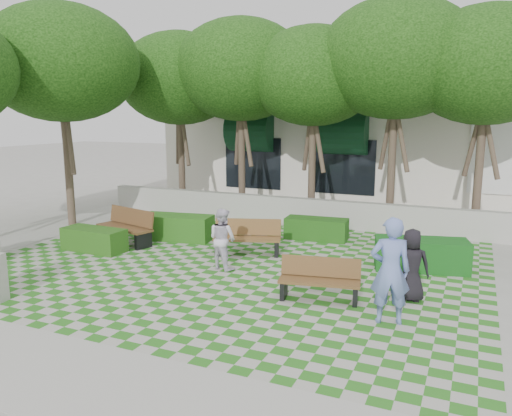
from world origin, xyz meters
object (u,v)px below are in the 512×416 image
at_px(bench_mid, 247,238).
at_px(bench_east, 320,280).
at_px(person_white, 222,239).
at_px(person_dark, 411,265).
at_px(person_blue, 390,271).
at_px(hedge_west, 94,240).
at_px(hedge_midleft, 177,227).
at_px(hedge_east, 421,255).
at_px(bench_west, 126,227).
at_px(hedge_midright, 316,229).

bearing_deg(bench_mid, bench_east, -60.35).
bearing_deg(person_white, person_dark, -168.06).
bearing_deg(person_blue, hedge_west, -28.58).
distance_m(hedge_midleft, person_white, 3.28).
bearing_deg(person_white, hedge_west, 16.61).
relative_size(hedge_west, person_blue, 0.92).
relative_size(bench_east, person_white, 1.13).
bearing_deg(hedge_west, hedge_midleft, 55.44).
bearing_deg(person_dark, bench_mid, -29.76).
height_order(bench_mid, hedge_east, bench_mid).
bearing_deg(hedge_east, person_blue, -93.32).
xyz_separation_m(bench_east, hedge_east, (1.66, 2.90, -0.03)).
relative_size(bench_west, hedge_midright, 1.10).
bearing_deg(bench_west, hedge_midright, 43.78).
xyz_separation_m(bench_east, hedge_midleft, (-5.33, 3.04, -0.04)).
bearing_deg(hedge_midright, hedge_east, -30.04).
xyz_separation_m(hedge_midleft, person_white, (2.58, -2.00, 0.37)).
relative_size(bench_east, bench_mid, 0.90).
height_order(bench_west, person_white, person_white).
bearing_deg(hedge_west, bench_mid, 19.48).
distance_m(hedge_east, person_blue, 3.54).
distance_m(bench_mid, hedge_midright, 2.59).
relative_size(bench_mid, person_blue, 0.96).
bearing_deg(bench_mid, hedge_east, -12.64).
xyz_separation_m(hedge_west, person_dark, (8.37, -0.35, 0.42)).
bearing_deg(bench_mid, hedge_west, -179.02).
relative_size(person_blue, person_white, 1.30).
distance_m(hedge_midright, hedge_midleft, 4.16).
height_order(hedge_midleft, person_white, person_white).
distance_m(person_blue, person_white, 4.51).
xyz_separation_m(hedge_east, person_dark, (0.01, -2.20, 0.36)).
xyz_separation_m(hedge_east, hedge_midright, (-3.18, 1.84, -0.05)).
xyz_separation_m(hedge_east, hedge_west, (-8.36, -1.86, -0.06)).
xyz_separation_m(hedge_east, person_white, (-4.40, -1.85, 0.37)).
bearing_deg(bench_east, hedge_west, 160.48).
bearing_deg(hedge_east, bench_west, -174.07).
bearing_deg(bench_mid, hedge_midleft, 148.58).
height_order(hedge_midright, hedge_west, hedge_midright).
bearing_deg(hedge_midleft, bench_mid, -12.92).
bearing_deg(bench_mid, person_dark, -40.23).
bearing_deg(hedge_midright, hedge_west, -144.51).
xyz_separation_m(person_blue, person_white, (-4.20, 1.64, -0.23)).
xyz_separation_m(bench_mid, hedge_midleft, (-2.60, 0.60, -0.08)).
xyz_separation_m(hedge_midright, hedge_west, (-5.18, -3.69, -0.01)).
bearing_deg(hedge_west, hedge_east, 12.51).
height_order(person_blue, person_dark, person_blue).
relative_size(person_blue, person_dark, 1.32).
bearing_deg(bench_mid, person_white, -109.08).
xyz_separation_m(bench_mid, hedge_midright, (1.21, 2.29, -0.13)).
bearing_deg(hedge_midleft, bench_east, -29.73).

